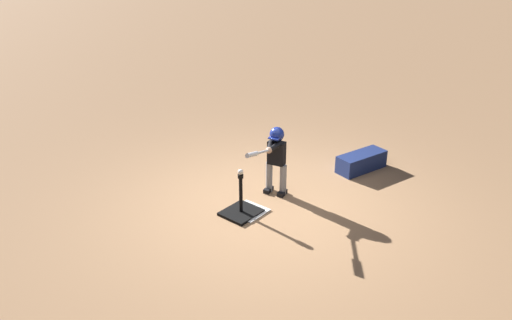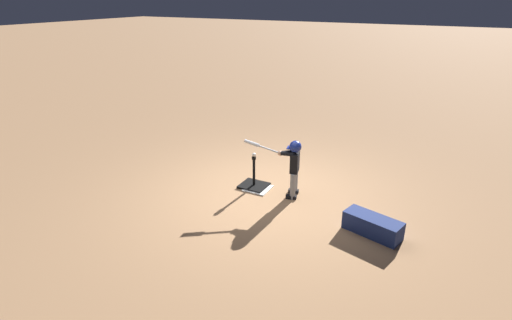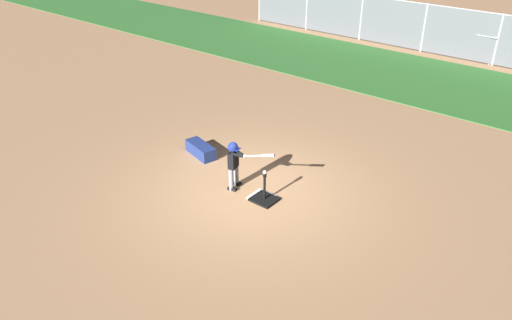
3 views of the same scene
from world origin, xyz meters
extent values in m
plane|color=#AD7F56|center=(0.00, 0.00, 0.00)|extent=(90.00, 90.00, 0.00)
cube|color=white|center=(0.29, -0.09, 0.01)|extent=(0.45, 0.45, 0.02)
cube|color=black|center=(0.40, -0.13, 0.02)|extent=(0.49, 0.44, 0.04)
cylinder|color=black|center=(0.40, -0.13, 0.29)|extent=(0.05, 0.05, 0.50)
cylinder|color=black|center=(0.40, -0.13, 0.57)|extent=(0.08, 0.08, 0.05)
cylinder|color=gray|center=(-0.41, -0.04, 0.23)|extent=(0.12, 0.12, 0.46)
cube|color=black|center=(-0.39, -0.04, 0.03)|extent=(0.20, 0.13, 0.06)
cylinder|color=gray|center=(-0.36, -0.26, 0.23)|extent=(0.12, 0.12, 0.46)
cube|color=black|center=(-0.34, -0.25, 0.03)|extent=(0.20, 0.13, 0.06)
cube|color=black|center=(-0.38, -0.15, 0.63)|extent=(0.18, 0.27, 0.34)
sphere|color=tan|center=(-0.38, -0.15, 0.91)|extent=(0.18, 0.18, 0.18)
sphere|color=navy|center=(-0.38, -0.15, 0.92)|extent=(0.21, 0.21, 0.21)
cube|color=navy|center=(-0.30, -0.13, 0.89)|extent=(0.14, 0.17, 0.01)
cylinder|color=black|center=(-0.27, -0.08, 0.79)|extent=(0.28, 0.09, 0.10)
cylinder|color=black|center=(-0.25, -0.16, 0.79)|extent=(0.27, 0.20, 0.10)
sphere|color=tan|center=(-0.13, -0.09, 0.77)|extent=(0.09, 0.09, 0.09)
cylinder|color=silver|center=(0.16, -0.02, 0.86)|extent=(0.61, 0.17, 0.19)
cylinder|color=silver|center=(0.35, 0.03, 0.91)|extent=(0.28, 0.12, 0.13)
cylinder|color=black|center=(-0.15, -0.09, 0.77)|extent=(0.04, 0.05, 0.05)
sphere|color=white|center=(0.40, -0.13, 0.63)|extent=(0.07, 0.07, 0.07)
cube|color=navy|center=(-1.87, 0.41, 0.14)|extent=(0.89, 0.52, 0.28)
camera|label=1|loc=(4.71, 3.78, 3.47)|focal=35.00mm
camera|label=2|loc=(-2.75, 5.62, 3.26)|focal=28.00mm
camera|label=3|loc=(5.41, -6.55, 5.39)|focal=35.00mm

